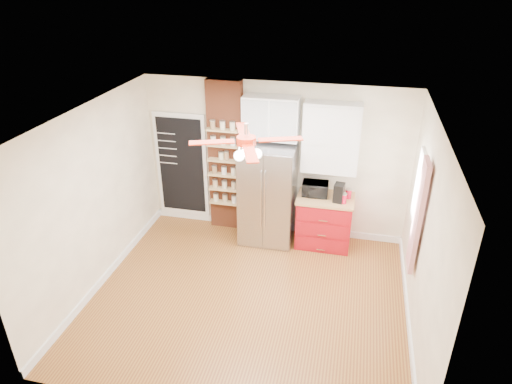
% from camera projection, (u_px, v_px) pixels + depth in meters
% --- Properties ---
extents(floor, '(4.50, 4.50, 0.00)m').
position_uv_depth(floor, '(248.00, 298.00, 6.65)').
color(floor, '#8E6024').
rests_on(floor, ground).
extents(ceiling, '(4.50, 4.50, 0.00)m').
position_uv_depth(ceiling, '(246.00, 119.00, 5.42)').
color(ceiling, white).
rests_on(ceiling, wall_back).
extents(wall_back, '(4.50, 0.02, 2.70)m').
position_uv_depth(wall_back, '(275.00, 160.00, 7.77)').
color(wall_back, '#FFF2CD').
rests_on(wall_back, floor).
extents(wall_front, '(4.50, 0.02, 2.70)m').
position_uv_depth(wall_front, '(196.00, 321.00, 4.30)').
color(wall_front, '#FFF2CD').
rests_on(wall_front, floor).
extents(wall_left, '(0.02, 4.00, 2.70)m').
position_uv_depth(wall_left, '(94.00, 200.00, 6.48)').
color(wall_left, '#FFF2CD').
rests_on(wall_left, floor).
extents(wall_right, '(0.02, 4.00, 2.70)m').
position_uv_depth(wall_right, '(425.00, 238.00, 5.59)').
color(wall_right, '#FFF2CD').
rests_on(wall_right, floor).
extents(chalkboard, '(0.95, 0.05, 1.95)m').
position_uv_depth(chalkboard, '(182.00, 166.00, 8.19)').
color(chalkboard, white).
rests_on(chalkboard, wall_back).
extents(brick_pillar, '(0.60, 0.16, 2.70)m').
position_uv_depth(brick_pillar, '(226.00, 158.00, 7.87)').
color(brick_pillar, brown).
rests_on(brick_pillar, floor).
extents(fridge, '(0.90, 0.70, 1.75)m').
position_uv_depth(fridge, '(268.00, 194.00, 7.68)').
color(fridge, '#A2A2A6').
rests_on(fridge, floor).
extents(upper_glass_cabinet, '(0.90, 0.35, 0.70)m').
position_uv_depth(upper_glass_cabinet, '(271.00, 118.00, 7.27)').
color(upper_glass_cabinet, white).
rests_on(upper_glass_cabinet, wall_back).
extents(red_cabinet, '(0.94, 0.64, 0.90)m').
position_uv_depth(red_cabinet, '(324.00, 221.00, 7.72)').
color(red_cabinet, '#9F0D15').
rests_on(red_cabinet, floor).
extents(upper_shelf_unit, '(0.90, 0.30, 1.15)m').
position_uv_depth(upper_shelf_unit, '(331.00, 138.00, 7.22)').
color(upper_shelf_unit, white).
rests_on(upper_shelf_unit, wall_back).
extents(window, '(0.04, 0.75, 1.05)m').
position_uv_depth(window, '(419.00, 191.00, 6.28)').
color(window, white).
rests_on(window, wall_right).
extents(curtain, '(0.06, 0.40, 1.55)m').
position_uv_depth(curtain, '(418.00, 216.00, 5.86)').
color(curtain, '#AC1721').
rests_on(curtain, wall_right).
extents(ceiling_fan, '(1.40, 1.40, 0.44)m').
position_uv_depth(ceiling_fan, '(246.00, 141.00, 5.55)').
color(ceiling_fan, silver).
rests_on(ceiling_fan, ceiling).
extents(toaster_oven, '(0.43, 0.30, 0.24)m').
position_uv_depth(toaster_oven, '(315.00, 189.00, 7.54)').
color(toaster_oven, black).
rests_on(toaster_oven, red_cabinet).
extents(coffee_maker, '(0.18, 0.22, 0.31)m').
position_uv_depth(coffee_maker, '(339.00, 193.00, 7.33)').
color(coffee_maker, black).
rests_on(coffee_maker, red_cabinet).
extents(canister_left, '(0.10, 0.10, 0.16)m').
position_uv_depth(canister_left, '(343.00, 199.00, 7.31)').
color(canister_left, red).
rests_on(canister_left, red_cabinet).
extents(canister_right, '(0.12, 0.12, 0.15)m').
position_uv_depth(canister_right, '(348.00, 194.00, 7.46)').
color(canister_right, red).
rests_on(canister_right, red_cabinet).
extents(pantry_jar_oats, '(0.11, 0.11, 0.12)m').
position_uv_depth(pantry_jar_oats, '(221.00, 156.00, 7.73)').
color(pantry_jar_oats, beige).
rests_on(pantry_jar_oats, brick_pillar).
extents(pantry_jar_beans, '(0.09, 0.09, 0.14)m').
position_uv_depth(pantry_jar_beans, '(227.00, 156.00, 7.72)').
color(pantry_jar_beans, '#96724C').
rests_on(pantry_jar_beans, brick_pillar).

